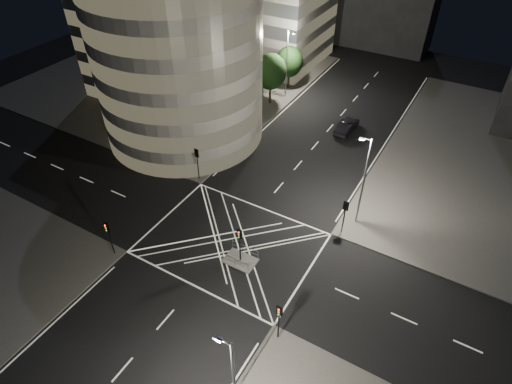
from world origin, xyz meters
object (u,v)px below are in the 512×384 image
Objects in this scene: traffic_signal_fl at (197,158)px; traffic_signal_nl at (108,233)px; traffic_signal_nr at (279,316)px; street_lamp_left_far at (287,62)px; traffic_signal_fr at (345,211)px; traffic_signal_island at (240,239)px; central_island at (240,260)px; street_lamp_right_far at (363,180)px; sedan at (347,126)px; street_lamp_left_near at (217,116)px.

traffic_signal_nl is at bearing -90.00° from traffic_signal_fl.
street_lamp_left_far reaches higher than traffic_signal_nr.
traffic_signal_fr is 1.00× the size of traffic_signal_island.
central_island is 13.98m from street_lamp_right_far.
traffic_signal_fr is at bearing 111.67° from sedan.
street_lamp_right_far is (18.87, -21.00, 0.00)m from street_lamp_left_far.
traffic_signal_fr and traffic_signal_nr have the same top height.
traffic_signal_island is 0.40× the size of street_lamp_left_far.
sedan is (11.66, -4.78, -4.71)m from street_lamp_left_far.
street_lamp_right_far reaches higher than traffic_signal_fl.
traffic_signal_island is 0.40× the size of street_lamp_right_far.
traffic_signal_island is 13.13m from street_lamp_right_far.
traffic_signal_nl reaches higher than central_island.
traffic_signal_nr is at bearing -45.87° from street_lamp_left_near.
traffic_signal_fr is (17.60, 13.60, 0.00)m from traffic_signal_nl.
street_lamp_left_near reaches higher than central_island.
traffic_signal_nr is 8.62m from traffic_signal_island.
street_lamp_left_near is at bearing 96.97° from traffic_signal_fl.
street_lamp_right_far is (7.44, 10.50, 5.47)m from central_island.
traffic_signal_nr is (6.80, -5.30, 2.84)m from central_island.
street_lamp_right_far reaches higher than traffic_signal_nr.
traffic_signal_island is (-6.80, -8.30, 0.00)m from traffic_signal_fr.
traffic_signal_fl is 0.40× the size of street_lamp_left_far.
traffic_signal_fr is at bearing -106.11° from street_lamp_right_far.
traffic_signal_fr is at bearing 50.67° from traffic_signal_island.
central_island is at bearing 0.00° from traffic_signal_island.
traffic_signal_fl is 1.00× the size of traffic_signal_nr.
street_lamp_left_near is at bearing 130.27° from central_island.
traffic_signal_fl is 13.62m from traffic_signal_island.
street_lamp_left_far is (-0.64, 36.80, 2.63)m from traffic_signal_nl.
traffic_signal_nl is 12.03m from traffic_signal_island.
street_lamp_left_near reaches higher than traffic_signal_fr.
traffic_signal_nl and traffic_signal_fr have the same top height.
traffic_signal_nr is at bearing -90.00° from traffic_signal_fr.
traffic_signal_nl is at bearing -153.86° from central_island.
street_lamp_left_near is 18.25m from sedan.
sedan is (11.66, 13.22, -4.71)m from street_lamp_left_near.
sedan is at bearing 89.51° from central_island.
traffic_signal_fr is at bearing -51.83° from street_lamp_left_far.
street_lamp_right_far is at bearing 73.89° from traffic_signal_fr.
street_lamp_left_far is (-11.44, 31.50, 2.63)m from traffic_signal_island.
traffic_signal_island is 0.79× the size of sedan.
street_lamp_right_far is at bearing 40.91° from traffic_signal_nl.
traffic_signal_fl is 13.60m from traffic_signal_nl.
traffic_signal_fr is 3.48m from street_lamp_right_far.
traffic_signal_island reaches higher than central_island.
traffic_signal_fl is 1.00× the size of traffic_signal_island.
traffic_signal_nr is at bearing -92.30° from street_lamp_right_far.
street_lamp_left_far is at bearing 90.99° from traffic_signal_nl.
traffic_signal_island is 0.40× the size of street_lamp_left_near.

